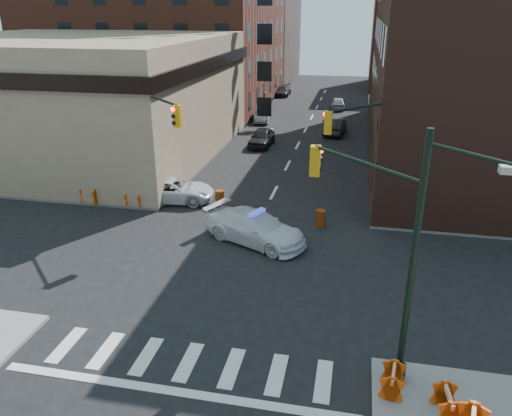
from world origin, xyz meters
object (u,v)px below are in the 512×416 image
at_px(barrel_road, 320,218).
at_px(barricade_se_a, 447,404).
at_px(parked_car_wnear, 262,137).
at_px(pedestrian_b, 77,178).
at_px(parked_car_enear, 335,126).
at_px(pickup, 172,190).
at_px(barrel_bank, 220,198).
at_px(pedestrian_a, 137,185).
at_px(police_car, 255,228).
at_px(parked_car_wfar, 262,115).
at_px(barricade_nw_a, 134,199).

bearing_deg(barrel_road, barricade_se_a, -70.09).
height_order(parked_car_wnear, pedestrian_b, pedestrian_b).
bearing_deg(barrel_road, parked_car_enear, 91.23).
relative_size(pickup, parked_car_enear, 1.10).
bearing_deg(barrel_bank, parked_car_wnear, 91.00).
relative_size(pickup, pedestrian_a, 2.99).
bearing_deg(pickup, parked_car_wnear, -19.87).
bearing_deg(pedestrian_b, pickup, 9.61).
xyz_separation_m(police_car, barrel_road, (3.03, 2.60, -0.32)).
bearing_deg(pedestrian_b, police_car, -11.35).
height_order(pickup, parked_car_wnear, parked_car_wnear).
xyz_separation_m(pedestrian_b, barricade_se_a, (20.06, -14.81, -0.53)).
distance_m(parked_car_wfar, parked_car_enear, 8.68).
bearing_deg(barricade_se_a, pedestrian_b, 48.84).
xyz_separation_m(parked_car_wnear, parked_car_enear, (5.91, 5.52, 0.02)).
distance_m(pickup, parked_car_wfar, 23.55).
distance_m(parked_car_wfar, pedestrian_b, 24.73).
xyz_separation_m(pedestrian_b, barricade_nw_a, (4.44, -1.44, -0.52)).
bearing_deg(barricade_se_a, barricade_nw_a, 44.72).
height_order(parked_car_wfar, barrel_road, parked_car_wfar).
relative_size(pedestrian_b, barrel_bank, 1.95).
bearing_deg(barrel_bank, barrel_road, -16.36).
height_order(parked_car_wnear, barrel_road, parked_car_wnear).
relative_size(parked_car_wfar, barrel_bank, 4.20).
bearing_deg(barrel_bank, pedestrian_b, 179.69).
relative_size(pedestrian_b, barricade_se_a, 1.71).
bearing_deg(pedestrian_b, parked_car_wnear, 65.94).
bearing_deg(barricade_se_a, barrel_bank, 31.50).
xyz_separation_m(parked_car_wfar, barrel_road, (8.15, -25.50, -0.20)).
bearing_deg(parked_car_wfar, barricade_nw_a, -102.31).
height_order(police_car, pedestrian_a, pedestrian_a).
height_order(pedestrian_b, barrel_bank, pedestrian_b).
distance_m(pickup, parked_car_enear, 21.36).
distance_m(parked_car_enear, barricade_se_a, 34.83).
distance_m(pickup, barricade_se_a, 20.36).
relative_size(pedestrian_a, barricade_se_a, 1.55).
bearing_deg(barricade_nw_a, pedestrian_b, 164.73).
relative_size(pedestrian_b, barricade_nw_a, 1.69).
distance_m(parked_car_wfar, barrel_bank, 23.79).
bearing_deg(pedestrian_b, barricade_se_a, -27.96).
relative_size(police_car, pedestrian_a, 3.18).
height_order(pickup, parked_car_wfar, pickup).
bearing_deg(barricade_se_a, barrel_road, 15.18).
distance_m(pedestrian_a, barricade_nw_a, 1.32).
distance_m(pickup, pedestrian_b, 6.23).
bearing_deg(pedestrian_b, pedestrian_a, 5.34).
relative_size(parked_car_wnear, parked_car_enear, 0.94).
xyz_separation_m(police_car, parked_car_wnear, (-3.33, 18.56, -0.05)).
relative_size(parked_car_wnear, parked_car_wfar, 1.07).
xyz_separation_m(parked_car_wnear, barrel_road, (6.36, -15.96, -0.27)).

